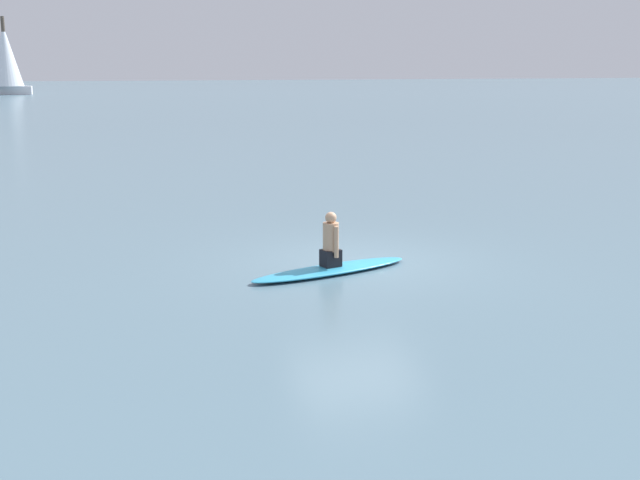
{
  "coord_description": "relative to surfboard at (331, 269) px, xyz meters",
  "views": [
    {
      "loc": [
        14.23,
        -5.56,
        3.69
      ],
      "look_at": [
        0.72,
        -1.0,
        0.64
      ],
      "focal_mm": 45.81,
      "sensor_mm": 36.0,
      "label": 1
    }
  ],
  "objects": [
    {
      "name": "ground_plane",
      "position": [
        -0.65,
        0.77,
        -0.06
      ],
      "size": [
        400.0,
        400.0,
        0.0
      ],
      "primitive_type": "plane",
      "color": "slate"
    },
    {
      "name": "surfboard",
      "position": [
        0.0,
        0.0,
        0.0
      ],
      "size": [
        1.49,
        3.36,
        0.12
      ],
      "primitive_type": "ellipsoid",
      "rotation": [
        0.0,
        0.0,
        -1.31
      ],
      "color": "#339EC6",
      "rests_on": "ground"
    },
    {
      "name": "sailboat_near_right",
      "position": [
        -102.06,
        -8.88,
        4.57
      ],
      "size": [
        4.54,
        6.13,
        9.92
      ],
      "rotation": [
        0.0,
        0.0,
        -1.65
      ],
      "color": "silver",
      "rests_on": "ground"
    },
    {
      "name": "person_paddler",
      "position": [
        -0.0,
        0.0,
        0.52
      ],
      "size": [
        0.44,
        0.39,
        1.0
      ],
      "rotation": [
        0.0,
        0.0,
        -1.31
      ],
      "color": "black",
      "rests_on": "surfboard"
    }
  ]
}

